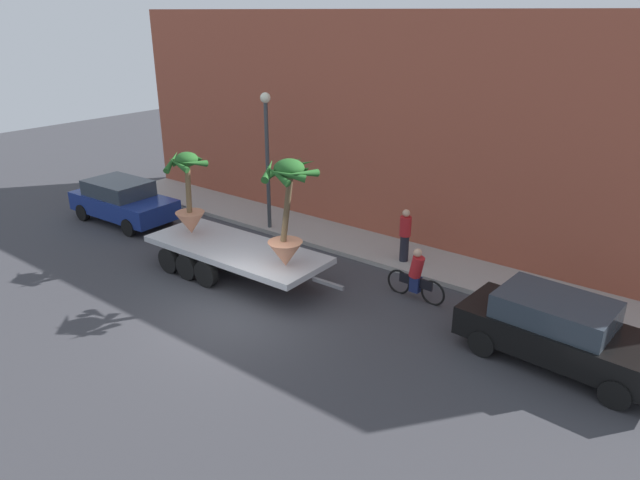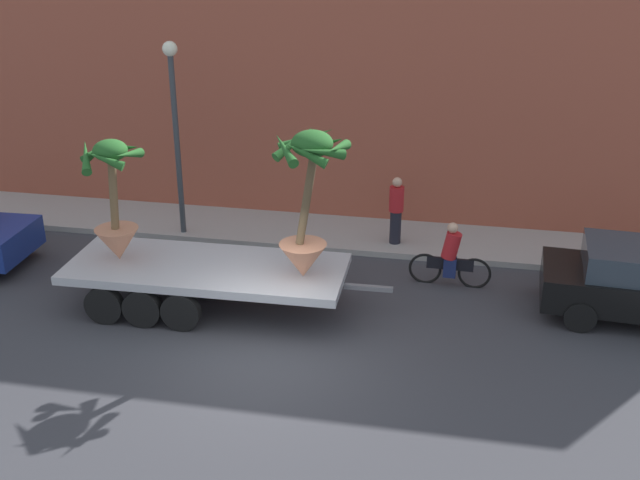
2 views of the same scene
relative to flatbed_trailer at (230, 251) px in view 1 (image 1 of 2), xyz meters
The scene contains 11 objects.
ground_plane 2.82m from the flatbed_trailer, 41.81° to the right, with size 60.00×60.00×0.00m, color #38383D.
sidewalk 4.79m from the flatbed_trailer, 64.78° to the left, with size 24.00×2.20×0.15m, color #A39E99.
building_facade 7.01m from the flatbed_trailer, 71.36° to the left, with size 24.00×1.20×7.58m, color #9E4C38.
flatbed_trailer is the anchor object (origin of this frame).
potted_palm_rear 3.01m from the flatbed_trailer, ahead, with size 1.53×1.62×3.04m.
potted_palm_middle 2.12m from the flatbed_trailer, behind, with size 1.31×1.30×2.61m.
cyclist 5.64m from the flatbed_trailer, 21.18° to the left, with size 1.84×0.36×1.54m.
parked_car 9.43m from the flatbed_trailer, ahead, with size 4.59×2.14×1.58m.
trailing_car 6.77m from the flatbed_trailer, behind, with size 4.39×2.09×1.58m.
pedestrian_near_gate 5.44m from the flatbed_trailer, 44.98° to the left, with size 0.36×0.36×1.71m.
street_lamp 4.56m from the flatbed_trailer, 114.47° to the left, with size 0.36×0.36×4.83m.
Camera 1 is at (9.99, -9.20, 7.52)m, focal length 32.33 mm.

